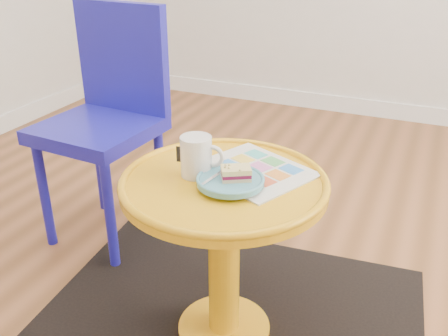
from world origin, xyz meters
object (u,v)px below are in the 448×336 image
at_px(chair, 108,110).
at_px(newspaper, 253,170).
at_px(side_table, 224,228).
at_px(plate, 230,181).
at_px(mug, 197,155).

bearing_deg(chair, newspaper, -19.46).
bearing_deg(side_table, chair, 149.20).
bearing_deg(plate, chair, 148.53).
xyz_separation_m(side_table, mug, (-0.09, 0.00, 0.23)).
xyz_separation_m(side_table, plate, (0.03, -0.03, 0.18)).
relative_size(side_table, chair, 0.62).
xyz_separation_m(chair, mug, (0.62, -0.42, 0.08)).
bearing_deg(plate, newspaper, 79.58).
bearing_deg(side_table, mug, 179.42).
height_order(side_table, newspaper, newspaper).
xyz_separation_m(side_table, chair, (-0.71, 0.42, 0.15)).
bearing_deg(side_table, newspaper, 58.00).
distance_m(side_table, chair, 0.84).
bearing_deg(plate, mug, 164.70).
relative_size(chair, newspaper, 3.05).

